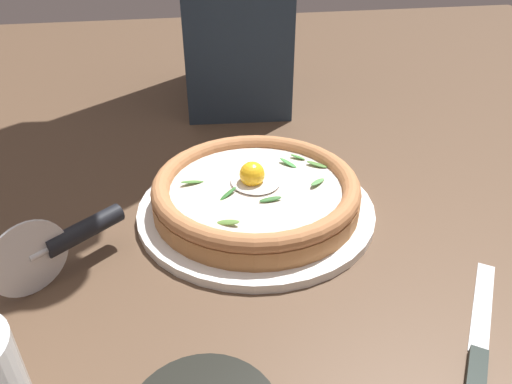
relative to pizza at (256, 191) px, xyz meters
name	(u,v)px	position (x,y,z in m)	size (l,w,h in m)	color
ground_plane	(271,206)	(0.03, -0.03, -0.05)	(2.40, 2.40, 0.03)	brown
pizza_plate	(256,208)	(0.00, 0.00, -0.03)	(0.32, 0.32, 0.01)	white
pizza	(256,191)	(0.00, 0.00, 0.00)	(0.27, 0.27, 0.06)	#AF7341
pizza_cutter	(67,239)	(-0.08, 0.23, 0.01)	(0.11, 0.13, 0.09)	silver
table_knife	(478,359)	(-0.28, -0.16, -0.03)	(0.20, 0.15, 0.01)	silver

